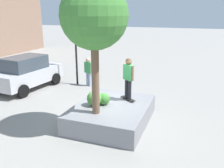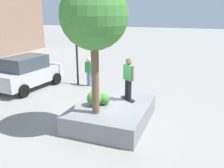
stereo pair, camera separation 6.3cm
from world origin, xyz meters
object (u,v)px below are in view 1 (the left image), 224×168
object	(u,v)px
plaza_tree	(94,17)
planter_ledge	(112,114)
skateboarder	(128,76)
skateboard	(128,99)
traffic_light_corner	(75,36)
pedestrian_crossing	(88,70)
sedan_parked	(27,72)

from	to	relation	value
plaza_tree	planter_ledge	bearing A→B (deg)	-17.62
plaza_tree	skateboarder	size ratio (longest dim) A/B	2.69
skateboard	skateboarder	world-z (taller)	skateboarder
skateboard	traffic_light_corner	bearing A→B (deg)	50.82
plaza_tree	skateboard	world-z (taller)	plaza_tree
plaza_tree	skateboarder	xyz separation A→B (m)	(1.73, -0.74, -2.42)
skateboarder	traffic_light_corner	world-z (taller)	traffic_light_corner
skateboard	skateboarder	size ratio (longest dim) A/B	0.44
traffic_light_corner	pedestrian_crossing	xyz separation A→B (m)	(-0.08, -0.83, -2.01)
traffic_light_corner	pedestrian_crossing	world-z (taller)	traffic_light_corner
planter_ledge	skateboard	world-z (taller)	skateboard
plaza_tree	sedan_parked	size ratio (longest dim) A/B	1.07
traffic_light_corner	pedestrian_crossing	bearing A→B (deg)	-95.32
sedan_parked	pedestrian_crossing	distance (m)	3.57
pedestrian_crossing	skateboarder	bearing A→B (deg)	-134.51
plaza_tree	skateboard	size ratio (longest dim) A/B	6.12
plaza_tree	pedestrian_crossing	world-z (taller)	plaza_tree
planter_ledge	skateboarder	xyz separation A→B (m)	(0.79, -0.44, 1.47)
traffic_light_corner	pedestrian_crossing	size ratio (longest dim) A/B	2.50
skateboard	traffic_light_corner	world-z (taller)	traffic_light_corner
planter_ledge	skateboard	size ratio (longest dim) A/B	4.78
traffic_light_corner	sedan_parked	bearing A→B (deg)	128.39
plaza_tree	sedan_parked	xyz separation A→B (m)	(3.47, 5.93, -3.27)
sedan_parked	skateboard	bearing A→B (deg)	-104.67
skateboarder	traffic_light_corner	bearing A→B (deg)	50.82
plaza_tree	sedan_parked	world-z (taller)	plaza_tree
skateboard	plaza_tree	bearing A→B (deg)	156.77
skateboarder	pedestrian_crossing	world-z (taller)	skateboarder
skateboard	traffic_light_corner	size ratio (longest dim) A/B	0.17
pedestrian_crossing	sedan_parked	bearing A→B (deg)	119.16
skateboard	sedan_parked	bearing A→B (deg)	75.33
skateboarder	sedan_parked	size ratio (longest dim) A/B	0.40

